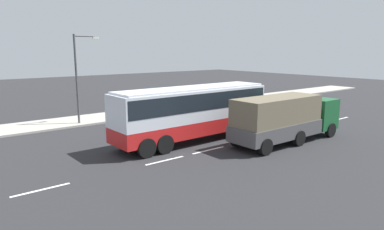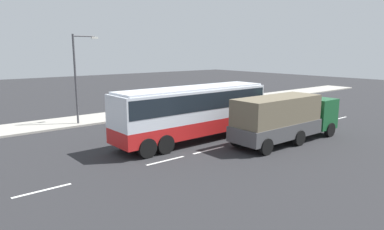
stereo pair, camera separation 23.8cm
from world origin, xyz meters
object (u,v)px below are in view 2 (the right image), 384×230
cargo_truck (285,117)px  street_lamp (78,72)px  pedestrian_near_curb (184,97)px  coach_bus (193,108)px

cargo_truck → street_lamp: size_ratio=1.24×
pedestrian_near_curb → cargo_truck: bearing=-109.1°
coach_bus → pedestrian_near_curb: size_ratio=7.06×
cargo_truck → street_lamp: street_lamp is taller
coach_bus → street_lamp: 10.28m
pedestrian_near_curb → street_lamp: bearing=-178.4°
cargo_truck → pedestrian_near_curb: bearing=77.6°
cargo_truck → pedestrian_near_curb: cargo_truck is taller
pedestrian_near_curb → street_lamp: size_ratio=0.23×
coach_bus → pedestrian_near_curb: bearing=53.9°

